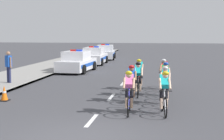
{
  "coord_description": "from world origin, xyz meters",
  "views": [
    {
      "loc": [
        2.3,
        -8.34,
        2.8
      ],
      "look_at": [
        -0.09,
        6.68,
        1.1
      ],
      "focal_mm": 54.31,
      "sensor_mm": 36.0,
      "label": 1
    }
  ],
  "objects_px": {
    "cyclist_lead": "(129,91)",
    "police_car_third": "(105,53)",
    "spectator_back": "(9,65)",
    "cyclist_fifth": "(138,78)",
    "cyclist_sixth": "(165,78)",
    "police_car_second": "(94,56)",
    "cyclist_second": "(164,92)",
    "police_car_nearest": "(77,62)",
    "traffic_cone_near": "(4,93)",
    "cyclist_fourth": "(165,85)",
    "cyclist_third": "(131,83)",
    "cyclist_eighth": "(164,74)",
    "cyclist_seventh": "(139,74)"
  },
  "relations": [
    {
      "from": "cyclist_second",
      "to": "police_car_nearest",
      "type": "distance_m",
      "value": 13.28
    },
    {
      "from": "police_car_second",
      "to": "traffic_cone_near",
      "type": "xyz_separation_m",
      "value": [
        -0.29,
        -16.3,
        -0.37
      ]
    },
    {
      "from": "cyclist_third",
      "to": "spectator_back",
      "type": "xyz_separation_m",
      "value": [
        -6.92,
        3.47,
        0.3
      ]
    },
    {
      "from": "cyclist_eighth",
      "to": "traffic_cone_near",
      "type": "height_order",
      "value": "cyclist_eighth"
    },
    {
      "from": "cyclist_lead",
      "to": "cyclist_eighth",
      "type": "relative_size",
      "value": 1.0
    },
    {
      "from": "cyclist_lead",
      "to": "cyclist_third",
      "type": "bearing_deg",
      "value": 93.36
    },
    {
      "from": "cyclist_second",
      "to": "cyclist_seventh",
      "type": "height_order",
      "value": "same"
    },
    {
      "from": "traffic_cone_near",
      "to": "cyclist_third",
      "type": "bearing_deg",
      "value": 6.14
    },
    {
      "from": "cyclist_lead",
      "to": "spectator_back",
      "type": "distance_m",
      "value": 8.9
    },
    {
      "from": "cyclist_lead",
      "to": "cyclist_eighth",
      "type": "distance_m",
      "value": 5.36
    },
    {
      "from": "traffic_cone_near",
      "to": "spectator_back",
      "type": "distance_m",
      "value": 4.46
    },
    {
      "from": "cyclist_fourth",
      "to": "cyclist_fifth",
      "type": "xyz_separation_m",
      "value": [
        -1.17,
        1.62,
        0.0
      ]
    },
    {
      "from": "cyclist_lead",
      "to": "cyclist_second",
      "type": "bearing_deg",
      "value": 3.73
    },
    {
      "from": "cyclist_third",
      "to": "police_car_nearest",
      "type": "bearing_deg",
      "value": 116.33
    },
    {
      "from": "cyclist_lead",
      "to": "cyclist_second",
      "type": "relative_size",
      "value": 1.0
    },
    {
      "from": "cyclist_sixth",
      "to": "police_car_second",
      "type": "distance_m",
      "value": 15.5
    },
    {
      "from": "cyclist_lead",
      "to": "cyclist_fifth",
      "type": "relative_size",
      "value": 1.0
    },
    {
      "from": "cyclist_second",
      "to": "police_car_third",
      "type": "relative_size",
      "value": 0.38
    },
    {
      "from": "cyclist_sixth",
      "to": "traffic_cone_near",
      "type": "relative_size",
      "value": 2.69
    },
    {
      "from": "cyclist_fifth",
      "to": "police_car_second",
      "type": "bearing_deg",
      "value": 109.33
    },
    {
      "from": "spectator_back",
      "to": "cyclist_fifth",
      "type": "bearing_deg",
      "value": -16.5
    },
    {
      "from": "cyclist_third",
      "to": "cyclist_seventh",
      "type": "bearing_deg",
      "value": 88.4
    },
    {
      "from": "cyclist_third",
      "to": "cyclist_fifth",
      "type": "xyz_separation_m",
      "value": [
        0.16,
        1.38,
        0.0
      ]
    },
    {
      "from": "cyclist_second",
      "to": "cyclist_fourth",
      "type": "xyz_separation_m",
      "value": [
        0.03,
        1.64,
        0.0
      ]
    },
    {
      "from": "police_car_third",
      "to": "police_car_nearest",
      "type": "bearing_deg",
      "value": -90.01
    },
    {
      "from": "cyclist_lead",
      "to": "police_car_third",
      "type": "height_order",
      "value": "police_car_third"
    },
    {
      "from": "cyclist_eighth",
      "to": "police_car_nearest",
      "type": "bearing_deg",
      "value": 133.02
    },
    {
      "from": "police_car_third",
      "to": "traffic_cone_near",
      "type": "distance_m",
      "value": 21.91
    },
    {
      "from": "cyclist_lead",
      "to": "police_car_nearest",
      "type": "distance_m",
      "value": 12.84
    },
    {
      "from": "cyclist_lead",
      "to": "police_car_nearest",
      "type": "height_order",
      "value": "police_car_nearest"
    },
    {
      "from": "spectator_back",
      "to": "police_car_third",
      "type": "bearing_deg",
      "value": 83.49
    },
    {
      "from": "police_car_nearest",
      "to": "cyclist_lead",
      "type": "bearing_deg",
      "value": -67.1
    },
    {
      "from": "cyclist_third",
      "to": "spectator_back",
      "type": "bearing_deg",
      "value": 153.33
    },
    {
      "from": "cyclist_sixth",
      "to": "traffic_cone_near",
      "type": "distance_m",
      "value": 6.85
    },
    {
      "from": "police_car_third",
      "to": "cyclist_second",
      "type": "bearing_deg",
      "value": -75.1
    },
    {
      "from": "cyclist_fourth",
      "to": "police_car_second",
      "type": "distance_m",
      "value": 17.15
    },
    {
      "from": "cyclist_lead",
      "to": "cyclist_fourth",
      "type": "xyz_separation_m",
      "value": [
        1.22,
        1.72,
        0.0
      ]
    },
    {
      "from": "cyclist_eighth",
      "to": "police_car_nearest",
      "type": "height_order",
      "value": "police_car_nearest"
    },
    {
      "from": "spectator_back",
      "to": "cyclist_lead",
      "type": "bearing_deg",
      "value": -37.73
    },
    {
      "from": "spectator_back",
      "to": "police_car_nearest",
      "type": "bearing_deg",
      "value": 72.32
    },
    {
      "from": "cyclist_sixth",
      "to": "police_car_nearest",
      "type": "bearing_deg",
      "value": 126.76
    },
    {
      "from": "cyclist_eighth",
      "to": "cyclist_third",
      "type": "bearing_deg",
      "value": -111.34
    },
    {
      "from": "cyclist_fifth",
      "to": "police_car_second",
      "type": "relative_size",
      "value": 0.39
    },
    {
      "from": "cyclist_third",
      "to": "police_car_third",
      "type": "relative_size",
      "value": 0.38
    },
    {
      "from": "cyclist_fifth",
      "to": "spectator_back",
      "type": "xyz_separation_m",
      "value": [
        -7.08,
        2.1,
        0.3
      ]
    },
    {
      "from": "cyclist_second",
      "to": "cyclist_fourth",
      "type": "distance_m",
      "value": 1.64
    },
    {
      "from": "cyclist_third",
      "to": "cyclist_sixth",
      "type": "xyz_separation_m",
      "value": [
        1.33,
        1.54,
        0.0
      ]
    },
    {
      "from": "cyclist_third",
      "to": "cyclist_sixth",
      "type": "bearing_deg",
      "value": 49.19
    },
    {
      "from": "cyclist_sixth",
      "to": "police_car_nearest",
      "type": "height_order",
      "value": "police_car_nearest"
    },
    {
      "from": "cyclist_third",
      "to": "cyclist_fourth",
      "type": "xyz_separation_m",
      "value": [
        1.33,
        -0.25,
        0.0
      ]
    }
  ]
}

